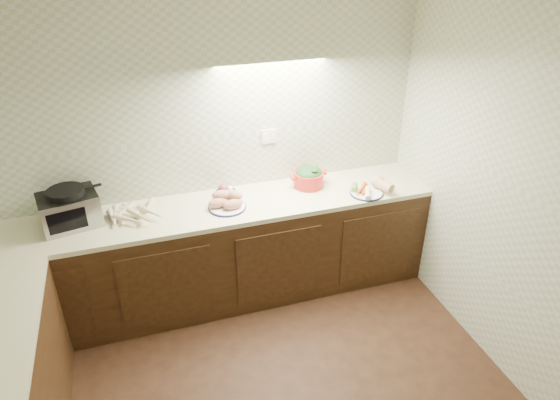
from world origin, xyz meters
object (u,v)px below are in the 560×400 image
object	(u,v)px
dutch_oven	(309,177)
onion_bowl	(226,193)
toaster_oven	(69,208)
parsnip_pile	(133,214)
veg_plate	(371,186)
sweet_potato_plate	(227,201)

from	to	relation	value
dutch_oven	onion_bowl	bearing A→B (deg)	174.71
toaster_oven	parsnip_pile	xyz separation A→B (m)	(0.44, -0.05, -0.10)
dutch_oven	veg_plate	xyz separation A→B (m)	(0.46, -0.25, -0.04)
toaster_oven	dutch_oven	distance (m)	1.89
toaster_oven	sweet_potato_plate	xyz separation A→B (m)	(1.16, -0.11, -0.08)
sweet_potato_plate	onion_bowl	size ratio (longest dim) A/B	1.85
parsnip_pile	onion_bowl	xyz separation A→B (m)	(0.74, 0.10, 0.01)
parsnip_pile	onion_bowl	size ratio (longest dim) A/B	2.92
parsnip_pile	dutch_oven	bearing A→B (deg)	3.44
parsnip_pile	toaster_oven	bearing A→B (deg)	172.93
toaster_oven	veg_plate	distance (m)	2.37
toaster_oven	onion_bowl	size ratio (longest dim) A/B	2.75
toaster_oven	dutch_oven	xyz separation A→B (m)	(1.89, 0.03, -0.05)
onion_bowl	dutch_oven	size ratio (longest dim) A/B	0.52
toaster_oven	veg_plate	bearing A→B (deg)	-16.99
sweet_potato_plate	onion_bowl	bearing A→B (deg)	82.14
toaster_oven	onion_bowl	distance (m)	1.18
sweet_potato_plate	dutch_oven	world-z (taller)	dutch_oven
sweet_potato_plate	veg_plate	bearing A→B (deg)	-5.15
toaster_oven	dutch_oven	bearing A→B (deg)	-10.68
sweet_potato_plate	dutch_oven	distance (m)	0.75
dutch_oven	sweet_potato_plate	bearing A→B (deg)	-173.65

